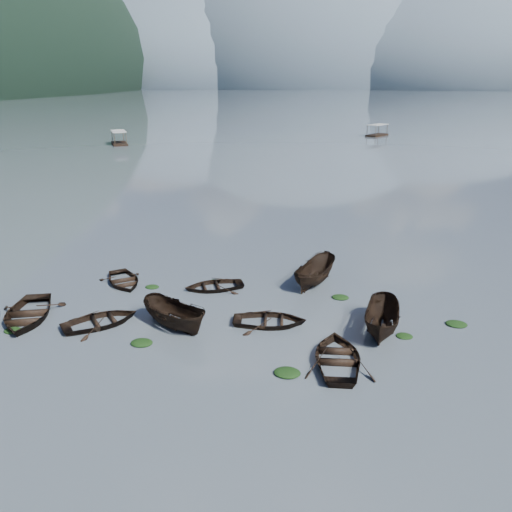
% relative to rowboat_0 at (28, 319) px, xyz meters
% --- Properties ---
extents(ground_plane, '(2400.00, 2400.00, 0.00)m').
position_rel_rowboat_0_xyz_m(ground_plane, '(11.86, -5.03, 0.00)').
color(ground_plane, '#49535C').
extents(haze_mtn_a, '(520.00, 520.00, 280.00)m').
position_rel_rowboat_0_xyz_m(haze_mtn_a, '(-248.14, 894.97, 0.00)').
color(haze_mtn_a, '#475666').
rests_on(haze_mtn_a, ground).
extents(haze_mtn_b, '(520.00, 520.00, 340.00)m').
position_rel_rowboat_0_xyz_m(haze_mtn_b, '(-48.14, 894.97, 0.00)').
color(haze_mtn_b, '#475666').
rests_on(haze_mtn_b, ground).
extents(haze_mtn_c, '(520.00, 520.00, 260.00)m').
position_rel_rowboat_0_xyz_m(haze_mtn_c, '(151.86, 894.97, 0.00)').
color(haze_mtn_c, '#475666').
rests_on(haze_mtn_c, ground).
extents(rowboat_0, '(4.98, 5.91, 1.04)m').
position_rel_rowboat_0_xyz_m(rowboat_0, '(0.00, 0.00, 0.00)').
color(rowboat_0, black).
rests_on(rowboat_0, ground).
extents(rowboat_1, '(5.02, 4.89, 0.85)m').
position_rel_rowboat_0_xyz_m(rowboat_1, '(4.38, 0.03, 0.00)').
color(rowboat_1, black).
rests_on(rowboat_1, ground).
extents(rowboat_2, '(4.81, 3.89, 1.77)m').
position_rel_rowboat_0_xyz_m(rowboat_2, '(8.53, 0.36, 0.00)').
color(rowboat_2, black).
rests_on(rowboat_2, ground).
extents(rowboat_3, '(3.63, 4.83, 0.95)m').
position_rel_rowboat_0_xyz_m(rowboat_3, '(17.25, -1.77, 0.00)').
color(rowboat_3, black).
rests_on(rowboat_3, ground).
extents(rowboat_4, '(4.34, 3.33, 0.84)m').
position_rel_rowboat_0_xyz_m(rowboat_4, '(13.52, 1.57, 0.00)').
color(rowboat_4, black).
rests_on(rowboat_4, ground).
extents(rowboat_5, '(2.45, 4.98, 1.84)m').
position_rel_rowboat_0_xyz_m(rowboat_5, '(19.51, 1.57, 0.00)').
color(rowboat_5, black).
rests_on(rowboat_5, ground).
extents(rowboat_6, '(4.60, 4.84, 0.82)m').
position_rel_rowboat_0_xyz_m(rowboat_6, '(3.21, 5.77, 0.00)').
color(rowboat_6, black).
rests_on(rowboat_6, ground).
extents(rowboat_7, '(4.58, 4.03, 0.79)m').
position_rel_rowboat_0_xyz_m(rowboat_7, '(9.30, 5.90, 0.00)').
color(rowboat_7, black).
rests_on(rowboat_7, ground).
extents(rowboat_8, '(3.34, 5.05, 1.82)m').
position_rel_rowboat_0_xyz_m(rowboat_8, '(15.61, 7.77, 0.00)').
color(rowboat_8, black).
rests_on(rowboat_8, ground).
extents(weed_clump_0, '(0.94, 0.77, 0.21)m').
position_rel_rowboat_0_xyz_m(weed_clump_0, '(0.07, -1.45, 0.00)').
color(weed_clump_0, black).
rests_on(weed_clump_0, ground).
extents(weed_clump_1, '(1.14, 0.91, 0.25)m').
position_rel_rowboat_0_xyz_m(weed_clump_1, '(7.38, -1.62, 0.00)').
color(weed_clump_1, black).
rests_on(weed_clump_1, ground).
extents(weed_clump_2, '(1.23, 0.99, 0.27)m').
position_rel_rowboat_0_xyz_m(weed_clump_2, '(14.97, -3.16, 0.00)').
color(weed_clump_2, black).
rests_on(weed_clump_2, ground).
extents(weed_clump_3, '(0.87, 0.74, 0.19)m').
position_rel_rowboat_0_xyz_m(weed_clump_3, '(20.66, 1.32, 0.00)').
color(weed_clump_3, black).
rests_on(weed_clump_3, ground).
extents(weed_clump_4, '(1.16, 0.92, 0.24)m').
position_rel_rowboat_0_xyz_m(weed_clump_4, '(23.63, 3.15, 0.00)').
color(weed_clump_4, black).
rests_on(weed_clump_4, ground).
extents(weed_clump_5, '(0.90, 0.73, 0.19)m').
position_rel_rowboat_0_xyz_m(weed_clump_5, '(5.30, 5.43, 0.00)').
color(weed_clump_5, black).
rests_on(weed_clump_5, ground).
extents(weed_clump_6, '(0.82, 0.69, 0.17)m').
position_rel_rowboat_0_xyz_m(weed_clump_6, '(9.11, 7.03, 0.00)').
color(weed_clump_6, black).
rests_on(weed_clump_6, ground).
extents(weed_clump_7, '(1.05, 0.84, 0.23)m').
position_rel_rowboat_0_xyz_m(weed_clump_7, '(17.33, 5.72, 0.00)').
color(weed_clump_7, black).
rests_on(weed_clump_7, ground).
extents(pontoon_left, '(5.81, 7.39, 2.63)m').
position_rel_rowboat_0_xyz_m(pontoon_left, '(-28.11, 76.08, 0.00)').
color(pontoon_left, black).
rests_on(pontoon_left, ground).
extents(pontoon_centre, '(5.79, 7.16, 2.56)m').
position_rel_rowboat_0_xyz_m(pontoon_centre, '(25.46, 101.60, 0.00)').
color(pontoon_centre, black).
rests_on(pontoon_centre, ground).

